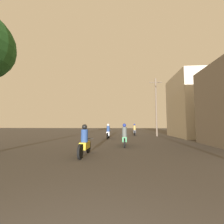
{
  "coord_description": "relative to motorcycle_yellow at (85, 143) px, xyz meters",
  "views": [
    {
      "loc": [
        0.42,
        -0.78,
        1.44
      ],
      "look_at": [
        -0.97,
        17.16,
        2.95
      ],
      "focal_mm": 24.0,
      "sensor_mm": 36.0,
      "label": 1
    }
  ],
  "objects": [
    {
      "name": "building_right_far",
      "position": [
        9.79,
        11.0,
        3.01
      ],
      "size": [
        4.09,
        6.41,
        7.19
      ],
      "color": "beige",
      "rests_on": "ground_plane"
    },
    {
      "name": "utility_pole_far",
      "position": [
        5.91,
        12.06,
        3.23
      ],
      "size": [
        1.6,
        0.2,
        7.3
      ],
      "color": "#6B5B4C",
      "rests_on": "ground_plane"
    },
    {
      "name": "motorcycle_silver",
      "position": [
        0.23,
        8.53,
        0.03
      ],
      "size": [
        0.6,
        1.95,
        1.53
      ],
      "rotation": [
        0.0,
        0.0,
        0.1
      ],
      "color": "black",
      "rests_on": "ground_plane"
    },
    {
      "name": "motorcycle_green",
      "position": [
        1.87,
        3.3,
        0.03
      ],
      "size": [
        0.6,
        2.08,
        1.52
      ],
      "rotation": [
        0.0,
        0.0,
        0.07
      ],
      "color": "black",
      "rests_on": "ground_plane"
    },
    {
      "name": "motorcycle_black",
      "position": [
        3.27,
        13.35,
        0.04
      ],
      "size": [
        0.6,
        1.98,
        1.55
      ],
      "rotation": [
        0.0,
        0.0,
        0.1
      ],
      "color": "black",
      "rests_on": "ground_plane"
    },
    {
      "name": "motorcycle_yellow",
      "position": [
        0.0,
        0.0,
        0.0
      ],
      "size": [
        0.6,
        2.09,
        1.46
      ],
      "rotation": [
        0.0,
        0.0,
        0.05
      ],
      "color": "black",
      "rests_on": "ground_plane"
    }
  ]
}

